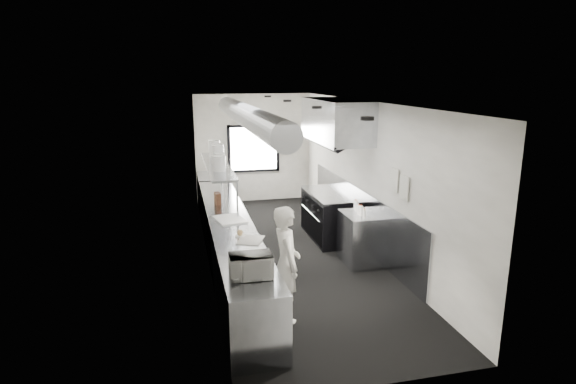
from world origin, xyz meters
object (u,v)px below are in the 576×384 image
plate_stack_b (219,161)px  bottle_station (362,238)px  far_work_table (213,193)px  squeeze_bottle_a (364,214)px  small_plate (240,236)px  cutting_board (230,219)px  plate_stack_d (214,149)px  plate_stack_c (217,154)px  pass_shelf (218,166)px  squeeze_bottle_e (355,205)px  deli_tub_b (236,262)px  squeeze_bottle_b (361,211)px  plate_stack_a (219,163)px  line_cook (286,263)px  prep_counter (230,245)px  knife_block (218,198)px  microwave (251,266)px  range (331,215)px  squeeze_bottle_d (357,206)px  squeeze_bottle_c (359,210)px  deli_tub_a (237,271)px  exhaust_hood (336,121)px

plate_stack_b → bottle_station: bearing=-29.1°
bottle_station → plate_stack_b: size_ratio=3.22×
far_work_table → squeeze_bottle_a: (2.22, -4.17, 0.53)m
small_plate → cutting_board: size_ratio=0.27×
small_plate → plate_stack_d: (-0.09, 3.23, 0.84)m
bottle_station → plate_stack_c: size_ratio=2.49×
pass_shelf → squeeze_bottle_e: 2.77m
deli_tub_b → squeeze_bottle_e: bearing=40.6°
squeeze_bottle_b → squeeze_bottle_e: squeeze_bottle_e is taller
bottle_station → plate_stack_a: (-2.36, 1.05, 1.26)m
bottle_station → line_cook: size_ratio=0.56×
squeeze_bottle_a → squeeze_bottle_e: bearing=84.9°
prep_counter → squeeze_bottle_a: bearing=-11.9°
plate_stack_a → knife_block: bearing=102.5°
microwave → deli_tub_b: size_ratio=3.28×
plate_stack_a → squeeze_bottle_e: plate_stack_a is taller
bottle_station → range: bearing=94.6°
far_work_table → knife_block: (-0.10, -2.67, 0.56)m
range → bottle_station: size_ratio=1.78×
squeeze_bottle_d → plate_stack_d: bearing=133.9°
deli_tub_b → plate_stack_a: (0.07, 2.85, 0.76)m
line_cook → squeeze_bottle_c: (1.66, 1.60, 0.19)m
squeeze_bottle_a → line_cook: bearing=-140.7°
small_plate → plate_stack_b: size_ratio=0.57×
range → squeeze_bottle_d: squeeze_bottle_d is taller
bottle_station → plate_stack_b: bearing=150.9°
plate_stack_c → small_plate: bearing=-88.1°
line_cook → microwave: bearing=131.9°
plate_stack_d → deli_tub_a: bearing=-91.6°
pass_shelf → squeeze_bottle_d: pass_shelf is taller
deli_tub_b → knife_block: 3.03m
squeeze_bottle_a → squeeze_bottle_b: 0.16m
bottle_station → squeeze_bottle_a: bearing=-106.7°
exhaust_hood → deli_tub_b: size_ratio=15.42×
pass_shelf → knife_block: size_ratio=13.58×
prep_counter → cutting_board: cutting_board is taller
pass_shelf → small_plate: bearing=-87.6°
bottle_station → microwave: (-2.31, -2.18, 0.59)m
far_work_table → line_cook: (0.55, -5.53, 0.35)m
squeeze_bottle_d → knife_block: bearing=155.7°
range → squeeze_bottle_e: size_ratio=8.71×
squeeze_bottle_b → far_work_table: bearing=119.0°
microwave → cutting_board: microwave is taller
knife_block → plate_stack_c: bearing=74.6°
cutting_board → squeeze_bottle_a: squeeze_bottle_a is taller
far_work_table → squeeze_bottle_e: size_ratio=6.53×
range → plate_stack_d: plate_stack_d is taller
deli_tub_a → squeeze_bottle_a: (2.38, 1.80, 0.03)m
exhaust_hood → plate_stack_c: (-2.27, 0.45, -0.64)m
deli_tub_b → plate_stack_b: 3.20m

